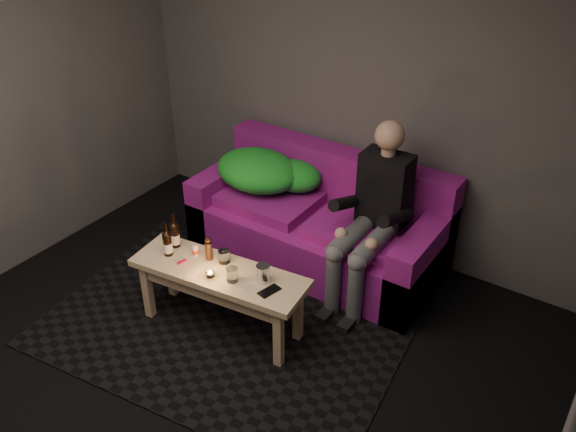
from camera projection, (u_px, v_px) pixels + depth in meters
name	position (u px, v px, depth m)	size (l,w,h in m)	color
floor	(170.00, 405.00, 3.65)	(4.50, 4.50, 0.00)	black
room	(201.00, 126.00, 3.12)	(4.50, 4.50, 4.50)	silver
rug	(227.00, 322.00, 4.28)	(2.41, 1.75, 0.01)	black
sofa	(320.00, 225.00, 4.81)	(1.95, 0.88, 0.84)	#801172
green_blanket	(265.00, 171.00, 4.88)	(0.86, 0.59, 0.29)	#1A9223
person	(373.00, 212.00, 4.25)	(0.35, 0.81, 1.30)	black
coffee_table	(220.00, 280.00, 4.03)	(1.24, 0.52, 0.49)	tan
beer_bottle_a	(175.00, 235.00, 4.17)	(0.06, 0.06, 0.25)	black
beer_bottle_b	(167.00, 243.00, 4.09)	(0.06, 0.06, 0.25)	black
salt_shaker	(195.00, 250.00, 4.11)	(0.04, 0.04, 0.09)	silver
pepper_mill	(209.00, 251.00, 4.06)	(0.05, 0.05, 0.13)	black
tumbler_back	(224.00, 256.00, 4.04)	(0.08, 0.08, 0.09)	white
tealight	(210.00, 274.00, 3.91)	(0.06, 0.06, 0.04)	white
tumbler_front	(232.00, 275.00, 3.86)	(0.08, 0.08, 0.10)	white
steel_cup	(263.00, 274.00, 3.85)	(0.09, 0.09, 0.12)	silver
smartphone	(269.00, 291.00, 3.79)	(0.07, 0.15, 0.01)	black
red_lighter	(182.00, 262.00, 4.05)	(0.02, 0.07, 0.01)	red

